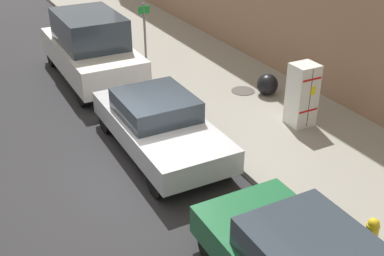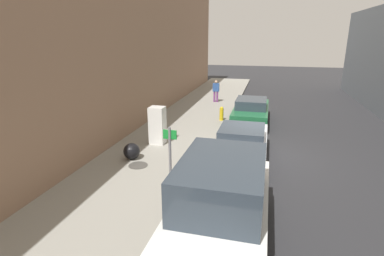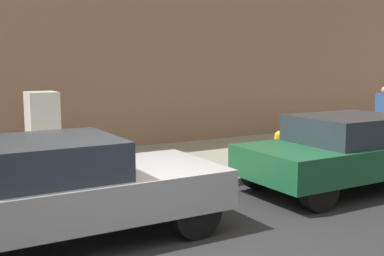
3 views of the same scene
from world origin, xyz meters
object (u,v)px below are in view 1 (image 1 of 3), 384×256
(discarded_refrigerator, at_px, (302,95))
(parked_van_white, at_px, (91,48))
(fire_hydrant, at_px, (371,237))
(parked_sedan_silver, at_px, (159,124))
(street_sign_post, at_px, (145,36))
(trash_bag, at_px, (267,85))

(discarded_refrigerator, xyz_separation_m, parked_van_white, (3.73, -5.87, 0.10))
(discarded_refrigerator, bearing_deg, parked_van_white, -57.59)
(fire_hydrant, bearing_deg, parked_sedan_silver, -72.70)
(street_sign_post, bearing_deg, discarded_refrigerator, 114.33)
(fire_hydrant, distance_m, parked_van_white, 10.47)
(trash_bag, bearing_deg, street_sign_post, -49.39)
(street_sign_post, relative_size, parked_van_white, 0.48)
(discarded_refrigerator, distance_m, trash_bag, 2.03)
(discarded_refrigerator, relative_size, trash_bag, 2.60)
(parked_van_white, xyz_separation_m, parked_sedan_silver, (-0.00, 5.21, -0.34))
(fire_hydrant, bearing_deg, street_sign_post, -89.36)
(street_sign_post, bearing_deg, fire_hydrant, 90.64)
(parked_sedan_silver, bearing_deg, fire_hydrant, 107.30)
(trash_bag, xyz_separation_m, parked_sedan_silver, (4.07, 1.27, 0.27))
(fire_hydrant, xyz_separation_m, parked_sedan_silver, (1.60, -5.13, 0.18))
(street_sign_post, xyz_separation_m, parked_van_white, (1.49, -0.93, -0.40))
(parked_van_white, bearing_deg, fire_hydrant, 98.78)
(discarded_refrigerator, distance_m, parked_sedan_silver, 3.79)
(discarded_refrigerator, bearing_deg, trash_bag, -100.23)
(street_sign_post, xyz_separation_m, trash_bag, (-2.58, 3.01, -1.01))
(trash_bag, height_order, parked_van_white, parked_van_white)
(street_sign_post, relative_size, parked_sedan_silver, 0.54)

